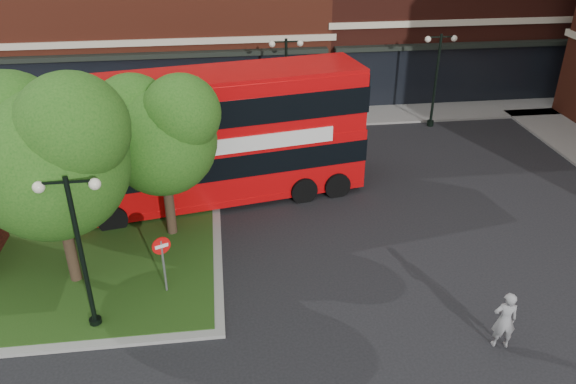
{
  "coord_description": "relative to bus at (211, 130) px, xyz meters",
  "views": [
    {
      "loc": [
        -1.47,
        -13.23,
        11.48
      ],
      "look_at": [
        0.77,
        4.18,
        2.0
      ],
      "focal_mm": 35.0,
      "sensor_mm": 36.0,
      "label": 1
    }
  ],
  "objects": [
    {
      "name": "ground",
      "position": [
        1.86,
        -7.74,
        -3.09
      ],
      "size": [
        120.0,
        120.0,
        0.0
      ],
      "primitive_type": "plane",
      "color": "black",
      "rests_on": "ground"
    },
    {
      "name": "pavement_far",
      "position": [
        1.86,
        8.76,
        -3.03
      ],
      "size": [
        44.0,
        3.0,
        0.12
      ],
      "primitive_type": "cube",
      "color": "slate",
      "rests_on": "ground"
    },
    {
      "name": "traffic_island",
      "position": [
        -6.14,
        -4.74,
        -3.02
      ],
      "size": [
        12.6,
        7.6,
        0.15
      ],
      "color": "gray",
      "rests_on": "ground"
    },
    {
      "name": "tree_island_west",
      "position": [
        -4.74,
        -5.16,
        1.7
      ],
      "size": [
        5.4,
        4.71,
        7.21
      ],
      "color": "#2D2116",
      "rests_on": "ground"
    },
    {
      "name": "tree_island_east",
      "position": [
        -1.72,
        -2.68,
        1.15
      ],
      "size": [
        4.46,
        3.9,
        6.29
      ],
      "color": "#2D2116",
      "rests_on": "ground"
    },
    {
      "name": "lamp_island",
      "position": [
        -3.64,
        -7.54,
        -0.26
      ],
      "size": [
        1.72,
        0.36,
        5.0
      ],
      "color": "black",
      "rests_on": "ground"
    },
    {
      "name": "lamp_far_left",
      "position": [
        3.86,
        6.76,
        -0.26
      ],
      "size": [
        1.72,
        0.36,
        5.0
      ],
      "color": "black",
      "rests_on": "ground"
    },
    {
      "name": "lamp_far_right",
      "position": [
        11.86,
        6.76,
        -0.26
      ],
      "size": [
        1.72,
        0.36,
        5.0
      ],
      "color": "black",
      "rests_on": "ground"
    },
    {
      "name": "bus",
      "position": [
        0.0,
        0.0,
        0.0
      ],
      "size": [
        12.63,
        4.97,
        4.71
      ],
      "rotation": [
        0.0,
        0.0,
        0.18
      ],
      "color": "#BF070A",
      "rests_on": "ground"
    },
    {
      "name": "woman",
      "position": [
        7.91,
        -9.8,
        -2.16
      ],
      "size": [
        0.74,
        0.55,
        1.85
      ],
      "primitive_type": "imported",
      "rotation": [
        0.0,
        0.0,
        2.98
      ],
      "color": "gray",
      "rests_on": "ground"
    },
    {
      "name": "car_silver",
      "position": [
        -1.0,
        8.26,
        -2.39
      ],
      "size": [
        4.27,
        2.02,
        1.41
      ],
      "primitive_type": "imported",
      "rotation": [
        0.0,
        0.0,
        1.48
      ],
      "color": "#ADB0B5",
      "rests_on": "ground"
    },
    {
      "name": "car_white",
      "position": [
        4.86,
        8.26,
        -2.42
      ],
      "size": [
        4.21,
        1.95,
        1.34
      ],
      "primitive_type": "imported",
      "rotation": [
        0.0,
        0.0,
        1.43
      ],
      "color": "white",
      "rests_on": "ground"
    },
    {
      "name": "no_entry_sign",
      "position": [
        -1.64,
        -6.24,
        -1.56
      ],
      "size": [
        0.56,
        0.28,
        2.15
      ],
      "rotation": [
        0.0,
        0.0,
        0.41
      ],
      "color": "slate",
      "rests_on": "ground"
    }
  ]
}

